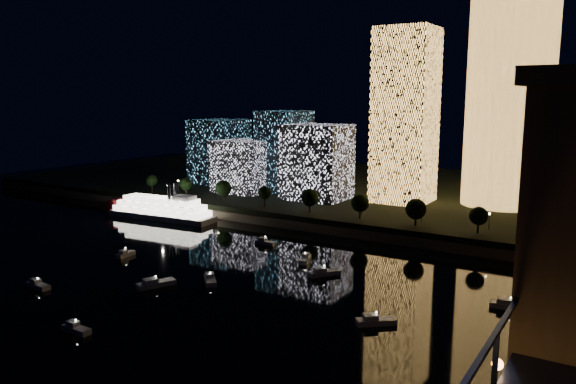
% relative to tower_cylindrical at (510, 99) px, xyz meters
% --- Properties ---
extents(ground, '(520.00, 520.00, 0.00)m').
position_rel_tower_cylindrical_xyz_m(ground, '(-26.84, -141.18, -46.09)').
color(ground, black).
rests_on(ground, ground).
extents(far_bank, '(420.00, 160.00, 5.00)m').
position_rel_tower_cylindrical_xyz_m(far_bank, '(-26.84, 18.82, -43.59)').
color(far_bank, black).
rests_on(far_bank, ground).
extents(seawall, '(420.00, 6.00, 3.00)m').
position_rel_tower_cylindrical_xyz_m(seawall, '(-26.84, -59.18, -44.59)').
color(seawall, '#6B5E4C').
rests_on(seawall, ground).
extents(tower_cylindrical, '(34.00, 34.00, 81.93)m').
position_rel_tower_cylindrical_xyz_m(tower_cylindrical, '(0.00, 0.00, 0.00)').
color(tower_cylindrical, '#FFB351').
rests_on(tower_cylindrical, far_bank).
extents(tower_rectangular, '(21.45, 21.45, 68.25)m').
position_rel_tower_cylindrical_xyz_m(tower_rectangular, '(-36.10, -13.93, -6.97)').
color(tower_rectangular, '#FFB351').
rests_on(tower_rectangular, far_bank).
extents(midrise_blocks, '(86.27, 38.61, 35.58)m').
position_rel_tower_cylindrical_xyz_m(midrise_blocks, '(-98.91, -20.33, -25.86)').
color(midrise_blocks, white).
rests_on(midrise_blocks, far_bank).
extents(riverboat, '(48.84, 14.02, 14.52)m').
position_rel_tower_cylindrical_xyz_m(riverboat, '(-113.60, -73.60, -42.37)').
color(riverboat, silver).
rests_on(riverboat, ground).
extents(motorboats, '(122.68, 89.10, 2.78)m').
position_rel_tower_cylindrical_xyz_m(motorboats, '(-25.07, -126.36, -45.28)').
color(motorboats, silver).
rests_on(motorboats, ground).
extents(esplanade_trees, '(165.40, 6.89, 8.95)m').
position_rel_tower_cylindrical_xyz_m(esplanade_trees, '(-51.18, -53.18, -35.62)').
color(esplanade_trees, black).
rests_on(esplanade_trees, far_bank).
extents(street_lamps, '(132.70, 0.70, 5.65)m').
position_rel_tower_cylindrical_xyz_m(street_lamps, '(-60.84, -47.18, -37.07)').
color(street_lamps, black).
rests_on(street_lamps, far_bank).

